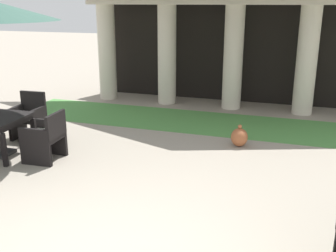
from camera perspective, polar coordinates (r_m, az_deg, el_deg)
name	(u,v)px	position (r m, az deg, el deg)	size (l,w,h in m)	color
lawn_strip	(219,124)	(9.38, 7.35, 0.35)	(10.21, 1.88, 0.01)	#519347
patio_chair_near_foreground_north	(29,118)	(8.70, -19.22, 1.08)	(0.61, 0.58, 0.95)	black
patio_chair_near_foreground_east	(46,138)	(7.40, -17.07, -1.61)	(0.62, 0.64, 0.89)	black
terracotta_urn	(239,137)	(7.94, 10.13, -1.57)	(0.33, 0.33, 0.44)	#9E5633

